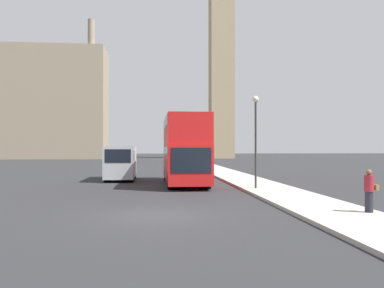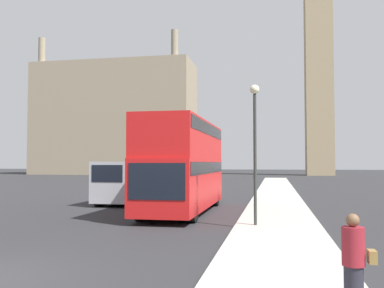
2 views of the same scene
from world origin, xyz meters
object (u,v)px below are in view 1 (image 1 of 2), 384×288
at_px(clock_tower, 221,7).
at_px(pedestrian, 369,191).
at_px(white_van, 121,162).
at_px(red_double_decker_bus, 185,147).
at_px(street_lamp, 256,127).

height_order(clock_tower, pedestrian, clock_tower).
height_order(clock_tower, white_van, clock_tower).
height_order(red_double_decker_bus, white_van, red_double_decker_bus).
bearing_deg(red_double_decker_bus, white_van, 138.95).
distance_m(red_double_decker_bus, white_van, 6.20).
height_order(white_van, street_lamp, street_lamp).
xyz_separation_m(red_double_decker_bus, pedestrian, (5.71, -14.07, -1.59)).
xyz_separation_m(clock_tower, pedestrian, (-7.52, -80.50, -33.25)).
height_order(clock_tower, red_double_decker_bus, clock_tower).
bearing_deg(clock_tower, pedestrian, -95.33).
relative_size(white_van, street_lamp, 1.09).
distance_m(pedestrian, street_lamp, 9.96).
distance_m(clock_tower, pedestrian, 87.42).
bearing_deg(white_van, street_lamp, -46.07).
xyz_separation_m(clock_tower, street_lamp, (-9.45, -71.13, -30.49)).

